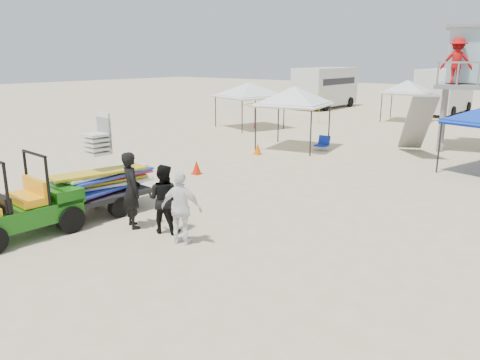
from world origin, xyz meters
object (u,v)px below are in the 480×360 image
Objects in this scene: utility_cart at (17,200)px; surf_trailer at (104,177)px; lifeguard_tower at (478,60)px; man_left at (132,190)px.

surf_trailer is (0.00, 2.33, 0.07)m from utility_cart.
lifeguard_tower is (5.30, 15.82, 2.98)m from surf_trailer.
lifeguard_tower is (5.30, 18.15, 3.05)m from utility_cart.
surf_trailer is 16.95m from lifeguard_tower.
lifeguard_tower is (3.78, 16.12, 2.99)m from man_left.
lifeguard_tower is at bearing -80.90° from man_left.
man_left is 16.82m from lifeguard_tower.
utility_cart is 2.34m from surf_trailer.
surf_trailer is at bearing 11.12° from man_left.
utility_cart is 0.95× the size of surf_trailer.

